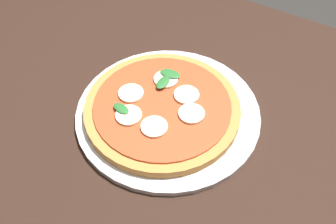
% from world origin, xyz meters
% --- Properties ---
extents(dining_table, '(1.49, 0.91, 0.75)m').
position_xyz_m(dining_table, '(0.00, 0.00, 0.65)').
color(dining_table, black).
rests_on(dining_table, ground_plane).
extents(serving_tray, '(0.37, 0.37, 0.01)m').
position_xyz_m(serving_tray, '(-0.05, 0.01, 0.76)').
color(serving_tray, silver).
rests_on(serving_tray, dining_table).
extents(pizza, '(0.31, 0.31, 0.03)m').
position_xyz_m(pizza, '(-0.06, 0.00, 0.77)').
color(pizza, '#C6843F').
rests_on(pizza, serving_tray).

